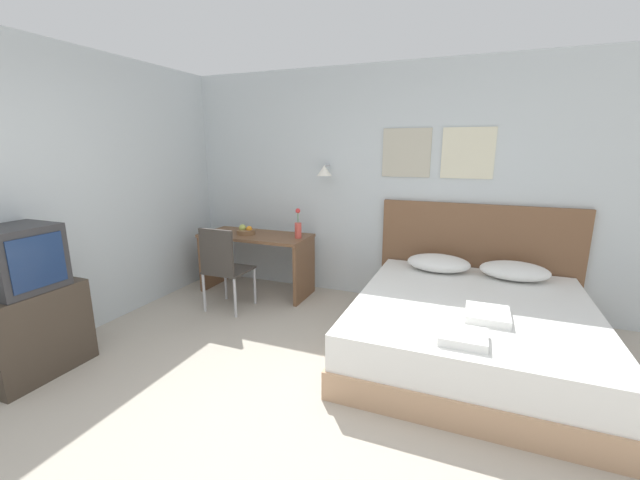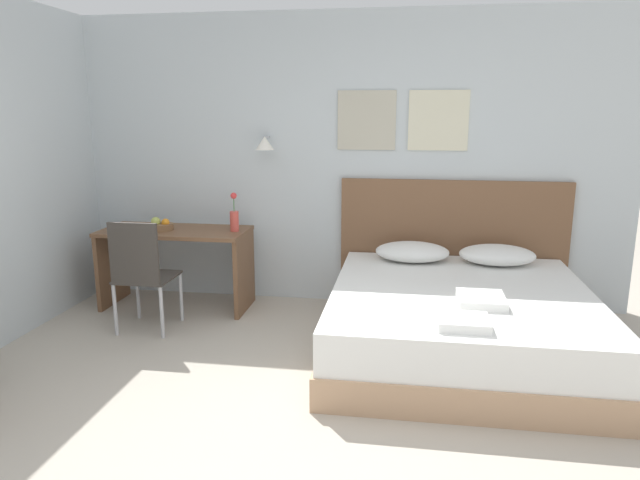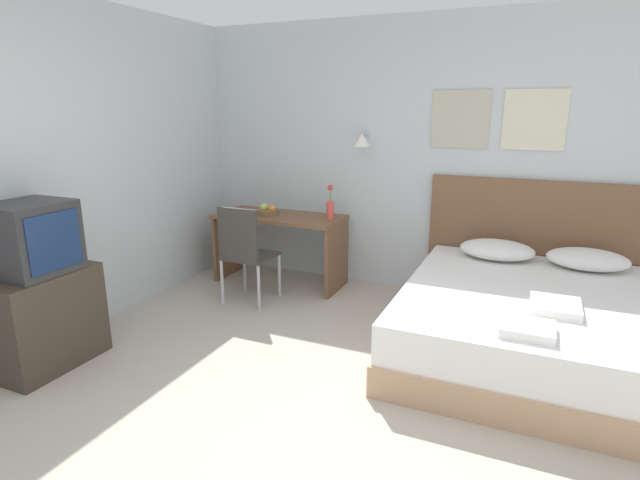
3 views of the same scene
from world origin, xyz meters
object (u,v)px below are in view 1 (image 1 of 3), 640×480
Objects in this scene: bed at (470,329)px; desk at (256,251)px; pillow_left at (438,263)px; folded_towel_near_foot at (487,315)px; headboard at (476,259)px; tv_stand at (31,331)px; desk_chair at (223,264)px; television at (18,259)px; flower_vase at (298,228)px; fruit_bowl at (246,231)px; pillow_right at (514,271)px; folded_towel_mid_bed at (463,337)px.

desk is (-2.50, 0.69, 0.27)m from bed.
pillow_left reaches higher than folded_towel_near_foot.
headboard reaches higher than bed.
headboard reaches higher than tv_stand.
television reaches higher than desk_chair.
desk is 0.65m from flower_vase.
desk is at bearing 158.97° from folded_towel_near_foot.
headboard is at bearing 39.11° from tv_stand.
desk is at bearing 15.82° from fruit_bowl.
fruit_bowl is (-0.12, -0.03, 0.25)m from desk.
television is (-3.57, -2.31, 0.36)m from pillow_right.
headboard is at bearing 39.14° from television.
bed is 2.53m from desk_chair.
folded_towel_mid_bed is at bearing -78.76° from pillow_left.
desk_chair is (-2.46, 0.79, 0.01)m from folded_towel_mid_bed.
folded_towel_near_foot is at bearing 20.38° from television.
bed is at bearing 25.65° from tv_stand.
flower_vase is at bearing 49.23° from desk_chair.
television is (-0.71, -2.23, 0.42)m from desk.
desk is at bearing 72.27° from television.
desk_chair is at bearing 162.25° from folded_towel_mid_bed.
tv_stand is at bearing -105.24° from fruit_bowl.
fruit_bowl is at bearing 165.95° from bed.
headboard is at bearing 140.30° from pillow_right.
television is (-0.69, -1.57, 0.40)m from desk_chair.
headboard reaches higher than pillow_left.
folded_towel_near_foot is at bearing -21.03° from desk.
folded_towel_mid_bed is at bearing -93.99° from bed.
pillow_right is at bearing 2.27° from fruit_bowl.
television reaches higher than pillow_right.
bed is at bearing 86.01° from folded_towel_mid_bed.
flower_vase reaches higher than pillow_left.
fruit_bowl is 0.31× the size of tv_stand.
television is at bearing -105.16° from fruit_bowl.
headboard is 3.19× the size of pillow_left.
television reaches higher than bed.
folded_towel_near_foot is at bearing -71.66° from bed.
folded_towel_mid_bed is 2.84m from desk.
desk is 2.67× the size of television.
bed is 1.02× the size of headboard.
pillow_right is at bearing 76.78° from folded_towel_near_foot.
pillow_left is (-0.36, 0.77, 0.34)m from bed.
flower_vase is at bearing 142.13° from folded_towel_mid_bed.
desk_chair reaches higher than desk.
bed is 0.92m from pillow_left.
flower_vase is (-1.93, -0.37, 0.26)m from headboard.
television reaches higher than flower_vase.
pillow_left is 1.00× the size of pillow_right.
bed is at bearing -14.05° from fruit_bowl.
folded_towel_mid_bed is 2.59m from desk_chair.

